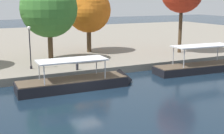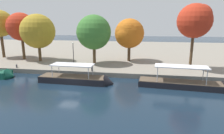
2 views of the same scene
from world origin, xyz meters
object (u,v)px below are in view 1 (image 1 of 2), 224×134
(mooring_bollard_0, at_px, (77,66))
(lamp_post, at_px, (30,45))
(tour_boat_2, at_px, (208,68))
(tree_0, at_px, (47,8))
(tree_5, at_px, (89,10))
(tour_boat_1, at_px, (82,85))

(mooring_bollard_0, distance_m, lamp_post, 5.60)
(tour_boat_2, xyz_separation_m, lamp_post, (-19.17, 6.58, 3.09))
(lamp_post, relative_size, tree_0, 0.48)
(mooring_bollard_0, bearing_deg, lamp_post, 147.38)
(tree_5, bearing_deg, mooring_bollard_0, -118.55)
(tour_boat_2, bearing_deg, tour_boat_1, -174.94)
(tour_boat_2, distance_m, mooring_bollard_0, 15.35)
(tree_0, bearing_deg, tour_boat_2, -31.64)
(mooring_bollard_0, bearing_deg, tree_5, 61.45)
(tour_boat_1, bearing_deg, tree_5, 66.88)
(tour_boat_2, bearing_deg, lamp_post, 165.23)
(lamp_post, height_order, tree_5, tree_5)
(tour_boat_1, relative_size, tree_5, 1.28)
(lamp_post, height_order, tree_0, tree_0)
(tour_boat_2, bearing_deg, tree_5, 128.55)
(mooring_bollard_0, xyz_separation_m, tree_0, (-1.37, 6.18, 5.98))
(tree_5, bearing_deg, tour_boat_2, -55.61)
(tour_boat_1, xyz_separation_m, lamp_post, (-3.32, 6.82, 3.10))
(tour_boat_2, bearing_deg, tree_0, 152.53)
(lamp_post, bearing_deg, tour_boat_2, -18.93)
(tree_0, bearing_deg, mooring_bollard_0, -77.49)
(tour_boat_1, bearing_deg, mooring_bollard_0, 77.61)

